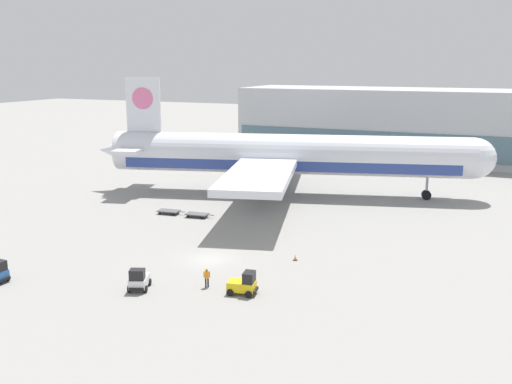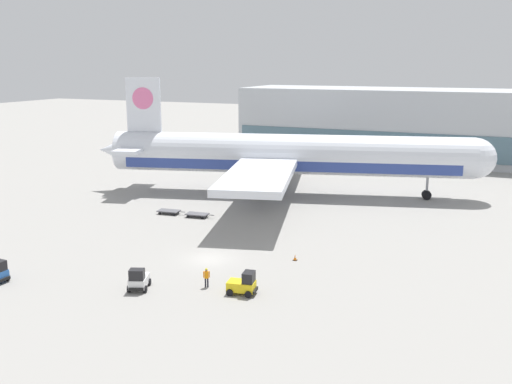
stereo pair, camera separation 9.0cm
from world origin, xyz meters
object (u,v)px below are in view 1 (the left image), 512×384
at_px(baggage_dolly_second, 197,214).
at_px(airplane_main, 284,156).
at_px(baggage_tug_foreground, 139,280).
at_px(traffic_cone_near, 295,258).
at_px(baggage_tug_far, 244,284).
at_px(ground_crew_near, 207,276).
at_px(baggage_dolly_lead, 169,211).

bearing_deg(baggage_dolly_second, airplane_main, 65.10).
xyz_separation_m(baggage_tug_foreground, traffic_cone_near, (9.88, 12.35, -0.59)).
bearing_deg(traffic_cone_near, baggage_tug_far, -97.03).
bearing_deg(baggage_tug_far, ground_crew_near, 170.69).
xyz_separation_m(baggage_tug_far, baggage_dolly_lead, (-19.75, 19.93, -0.49)).
distance_m(airplane_main, baggage_dolly_second, 18.00).
distance_m(airplane_main, baggage_tug_foreground, 39.27).
bearing_deg(airplane_main, ground_crew_near, -94.66).
height_order(airplane_main, traffic_cone_near, airplane_main).
distance_m(baggage_dolly_lead, traffic_cone_near, 23.33).
bearing_deg(airplane_main, baggage_dolly_second, -123.68).
bearing_deg(baggage_dolly_lead, airplane_main, 53.23).
distance_m(baggage_dolly_lead, ground_crew_near, 25.67).
distance_m(baggage_dolly_second, ground_crew_near, 23.33).
bearing_deg(baggage_tug_far, airplane_main, 96.85).
height_order(baggage_tug_far, baggage_dolly_second, baggage_tug_far).
distance_m(ground_crew_near, traffic_cone_near, 10.74).
xyz_separation_m(baggage_dolly_second, traffic_cone_near, (16.81, -10.34, -0.10)).
relative_size(airplane_main, baggage_tug_far, 21.60).
relative_size(baggage_tug_far, ground_crew_near, 1.50).
distance_m(airplane_main, ground_crew_near, 37.10).
distance_m(baggage_tug_foreground, baggage_dolly_second, 23.73).
relative_size(baggage_tug_foreground, ground_crew_near, 1.58).
bearing_deg(baggage_tug_far, baggage_tug_foreground, -171.48).
bearing_deg(baggage_dolly_lead, baggage_tug_far, -51.42).
height_order(baggage_tug_foreground, baggage_dolly_second, baggage_tug_foreground).
relative_size(airplane_main, ground_crew_near, 32.30).
xyz_separation_m(baggage_dolly_lead, traffic_cone_near, (20.94, -10.27, -0.10)).
xyz_separation_m(baggage_tug_far, traffic_cone_near, (1.19, 9.65, -0.59)).
bearing_deg(baggage_tug_foreground, baggage_dolly_lead, -175.72).
relative_size(baggage_dolly_second, ground_crew_near, 2.14).
distance_m(baggage_tug_far, ground_crew_near, 3.54).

